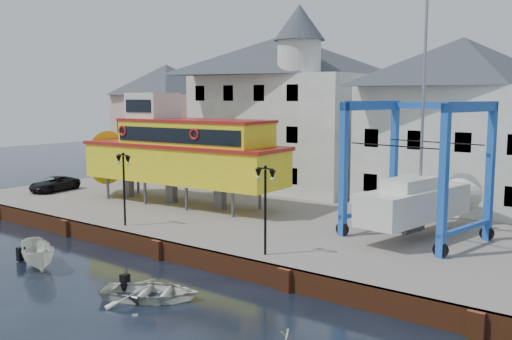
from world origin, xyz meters
The scene contains 13 objects.
ground centered at (0.00, 0.00, 0.00)m, with size 140.00×140.00×0.00m, color black.
hardstanding centered at (0.00, 11.00, 0.50)m, with size 44.00×22.00×1.00m, color slate.
quay_wall centered at (0.00, 0.10, 0.50)m, with size 44.00×0.47×1.00m.
building_pink centered at (-18.00, 18.00, 6.15)m, with size 8.00×7.00×10.30m.
building_white_main centered at (-4.87, 18.39, 7.34)m, with size 14.00×8.30×14.00m.
building_white_right centered at (9.00, 19.00, 6.60)m, with size 12.00×8.00×11.20m.
lamp_post_left centered at (-4.00, 1.20, 4.17)m, with size 1.12×0.32×4.20m.
lamp_post_right centered at (6.00, 1.20, 4.17)m, with size 1.12×0.32×4.20m.
tour_boat centered at (-7.01, 7.84, 4.58)m, with size 17.65×5.17×7.59m.
travel_lift centered at (10.37, 9.28, 3.28)m, with size 7.08×9.28×13.64m.
van centered at (-17.86, 5.67, 1.57)m, with size 1.89×4.09×1.14m, color black.
motorboat_a centered at (-3.57, -4.56, 0.00)m, with size 1.41×3.76×1.45m, color silver.
motorboat_b centered at (4.12, -4.23, 0.00)m, with size 2.92×4.09×0.85m, color silver.
Camera 1 is at (21.42, -19.56, 8.30)m, focal length 40.00 mm.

